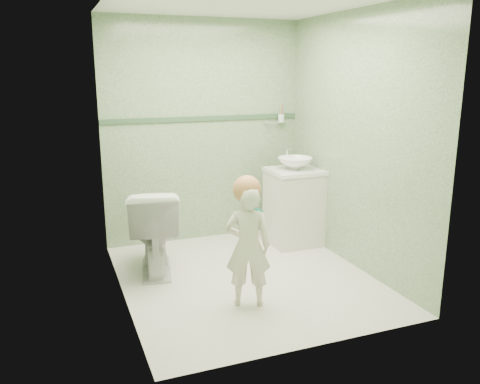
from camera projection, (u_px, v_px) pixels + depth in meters
name	position (u px, v px, depth m)	size (l,w,h in m)	color
ground	(246.00, 278.00, 4.54)	(2.50, 2.50, 0.00)	beige
room_shell	(246.00, 149.00, 4.26)	(2.50, 2.54, 2.40)	#678C63
trim_stripe	(204.00, 119.00, 5.34)	(2.20, 0.02, 0.05)	#355438
vanity	(294.00, 208.00, 5.38)	(0.52, 0.50, 0.80)	silver
counter	(295.00, 171.00, 5.28)	(0.54, 0.52, 0.04)	white
basin	(295.00, 163.00, 5.26)	(0.37, 0.37, 0.13)	white
faucet	(287.00, 153.00, 5.41)	(0.03, 0.13, 0.18)	silver
cup_holder	(281.00, 118.00, 5.61)	(0.26, 0.07, 0.21)	silver
toilet	(154.00, 229.00, 4.62)	(0.46, 0.80, 0.82)	white
toddler	(248.00, 247.00, 3.92)	(0.36, 0.24, 0.99)	beige
hair_cap	(247.00, 189.00, 3.83)	(0.22, 0.22, 0.22)	#C37D4C
teal_toothbrush	(258.00, 209.00, 3.72)	(0.11, 0.14, 0.08)	#068A79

